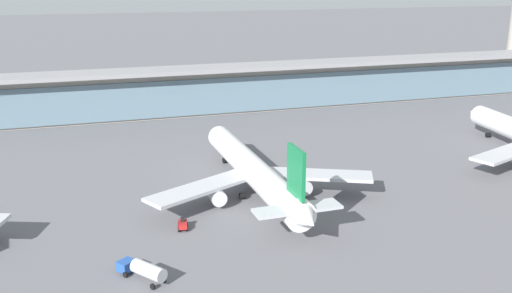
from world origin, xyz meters
The scene contains 5 objects.
ground_plane centered at (0.00, 0.00, 0.00)m, with size 1200.00×1200.00×0.00m, color slate.
airliner_centre_stand centered at (-3.17, 9.33, 5.08)m, with size 46.58×60.47×16.13m.
service_truck_under_wing_red centered at (-20.02, -2.55, 0.87)m, with size 2.17×3.11×2.05m.
service_truck_mid_apron_blue centered at (-28.71, -18.16, 1.71)m, with size 6.90×8.27×2.95m.
terminal_building centered at (0.00, 81.73, 7.87)m, with size 263.45×12.80×15.20m.
Camera 1 is at (-35.75, -94.43, 42.85)m, focal length 40.34 mm.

